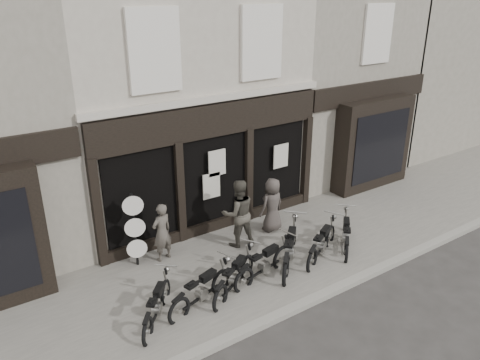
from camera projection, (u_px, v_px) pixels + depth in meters
ground_plane at (277, 278)px, 11.82m from camera, size 90.00×90.00×0.00m
pavement at (256, 260)px, 12.49m from camera, size 30.00×4.20×0.12m
kerb at (310, 301)px, 10.84m from camera, size 30.00×0.25×0.13m
central_building at (164, 80)px, 14.83m from camera, size 7.30×6.22×8.34m
neighbour_right at (314, 65)px, 18.10m from camera, size 5.60×6.73×8.34m
filler_right at (439, 49)px, 22.38m from camera, size 11.00×6.00×8.20m
motorcycle_0 at (157, 308)px, 10.14m from camera, size 1.45×1.60×0.93m
motorcycle_1 at (202, 293)px, 10.60m from camera, size 1.98×0.89×0.98m
motorcycle_2 at (235, 279)px, 11.09m from camera, size 1.87×1.27×0.99m
motorcycle_3 at (264, 266)px, 11.61m from camera, size 2.07×0.74×1.00m
motorcycle_4 at (290, 252)px, 12.14m from camera, size 1.89×1.82×1.13m
motorcycle_5 at (322, 246)px, 12.53m from camera, size 1.92×1.21×1.00m
motorcycle_6 at (346, 237)px, 13.00m from camera, size 1.58×1.59×0.96m
man_left at (162, 232)px, 12.13m from camera, size 0.66×0.51×1.60m
man_centre at (238, 213)px, 12.78m from camera, size 1.08×0.92×1.93m
man_right at (272, 205)px, 13.63m from camera, size 0.85×0.61×1.63m
advert_sign_post at (135, 233)px, 11.81m from camera, size 0.51×0.34×2.16m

